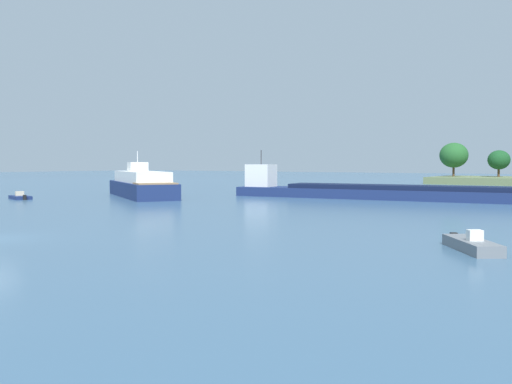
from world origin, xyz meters
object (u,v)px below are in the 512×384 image
object	(u,v)px
fishing_skiff	(472,245)
white_riverboat	(142,185)
small_motorboat	(20,197)
cargo_barge	(377,191)

from	to	relation	value
fishing_skiff	white_riverboat	size ratio (longest dim) A/B	0.24
fishing_skiff	small_motorboat	bearing A→B (deg)	169.70
fishing_skiff	cargo_barge	distance (m)	37.53
cargo_barge	small_motorboat	bearing A→B (deg)	-144.74
small_motorboat	cargo_barge	world-z (taller)	cargo_barge
small_motorboat	cargo_barge	size ratio (longest dim) A/B	0.11
small_motorboat	white_riverboat	distance (m)	13.63
small_motorboat	cargo_barge	distance (m)	40.59
cargo_barge	white_riverboat	bearing A→B (deg)	-152.75
cargo_barge	white_riverboat	world-z (taller)	cargo_barge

